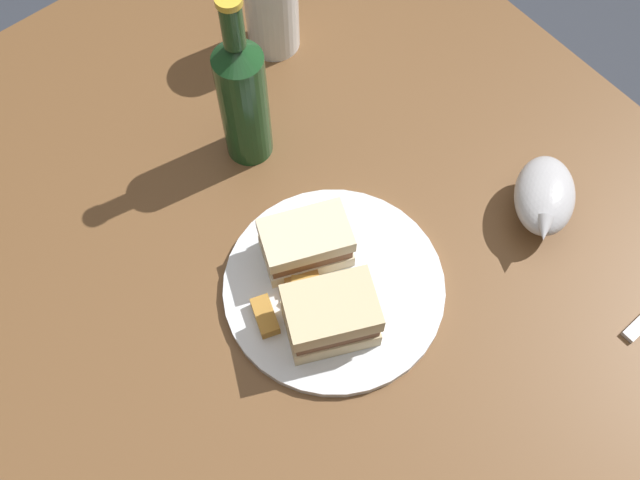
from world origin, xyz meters
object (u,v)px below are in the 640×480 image
(pint_glass, at_px, (272,8))
(cider_bottle, at_px, (243,96))
(plate, at_px, (334,287))
(gravy_boat, at_px, (544,197))
(sandwich_half_right, at_px, (331,316))
(sandwich_half_left, at_px, (306,243))

(pint_glass, relative_size, cider_bottle, 0.58)
(pint_glass, xyz_separation_m, cider_bottle, (-0.12, 0.14, 0.04))
(pint_glass, bearing_deg, plate, 152.71)
(gravy_boat, bearing_deg, sandwich_half_right, 81.86)
(sandwich_half_left, bearing_deg, plate, 179.44)
(sandwich_half_right, relative_size, cider_bottle, 0.45)
(cider_bottle, bearing_deg, plate, 168.73)
(plate, distance_m, pint_glass, 0.40)
(sandwich_half_left, bearing_deg, pint_glass, -31.23)
(sandwich_half_left, xyz_separation_m, sandwich_half_right, (-0.09, 0.04, 0.01))
(plate, bearing_deg, pint_glass, -27.29)
(gravy_boat, distance_m, cider_bottle, 0.39)
(pint_glass, relative_size, gravy_boat, 1.17)
(sandwich_half_right, distance_m, gravy_boat, 0.31)
(sandwich_half_right, xyz_separation_m, pint_glass, (0.39, -0.22, 0.02))
(plate, distance_m, gravy_boat, 0.28)
(cider_bottle, bearing_deg, sandwich_half_left, 165.60)
(plate, relative_size, pint_glass, 1.70)
(cider_bottle, bearing_deg, sandwich_half_right, 162.76)
(pint_glass, distance_m, cider_bottle, 0.19)
(sandwich_half_left, distance_m, gravy_boat, 0.30)
(sandwich_half_right, height_order, cider_bottle, cider_bottle)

